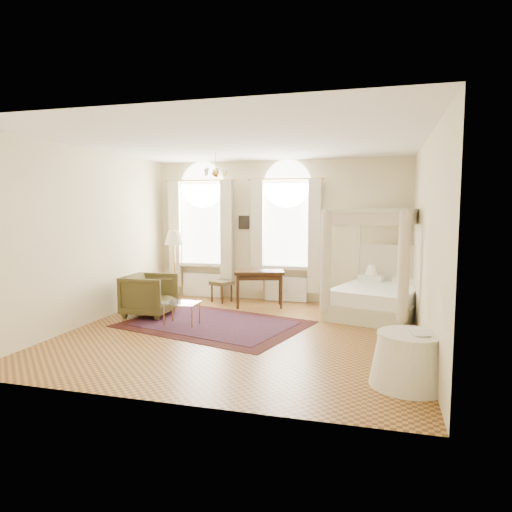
{
  "coord_description": "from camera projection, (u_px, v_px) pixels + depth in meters",
  "views": [
    {
      "loc": [
        2.31,
        -7.5,
        2.19
      ],
      "look_at": [
        0.15,
        0.4,
        1.33
      ],
      "focal_mm": 32.0,
      "sensor_mm": 36.0,
      "label": 1
    }
  ],
  "objects": [
    {
      "name": "wall_pictures",
      "position": [
        282.0,
        221.0,
        10.66
      ],
      "size": [
        2.54,
        0.03,
        0.39
      ],
      "color": "black",
      "rests_on": "room_walls"
    },
    {
      "name": "nightstand_lamp",
      "position": [
        371.0,
        271.0,
        10.02
      ],
      "size": [
        0.26,
        0.26,
        0.39
      ],
      "color": "#B8893D",
      "rests_on": "nightstand"
    },
    {
      "name": "window_right",
      "position": [
        286.0,
        238.0,
        10.58
      ],
      "size": [
        1.62,
        0.27,
        3.29
      ],
      "color": "silver",
      "rests_on": "room_walls"
    },
    {
      "name": "canopy_bed",
      "position": [
        377.0,
        292.0,
        9.21
      ],
      "size": [
        2.13,
        2.38,
        2.18
      ],
      "color": "beige",
      "rests_on": "ground"
    },
    {
      "name": "side_table",
      "position": [
        409.0,
        360.0,
        5.63
      ],
      "size": [
        0.97,
        0.97,
        0.66
      ],
      "color": "beige",
      "rests_on": "ground"
    },
    {
      "name": "oriental_rug",
      "position": [
        215.0,
        324.0,
        8.63
      ],
      "size": [
        3.78,
        3.14,
        0.01
      ],
      "color": "#40140F",
      "rests_on": "ground"
    },
    {
      "name": "room_walls",
      "position": [
        241.0,
        220.0,
        7.82
      ],
      "size": [
        6.0,
        6.0,
        6.0
      ],
      "color": "beige",
      "rests_on": "ground"
    },
    {
      "name": "stool",
      "position": [
        222.0,
        284.0,
        10.65
      ],
      "size": [
        0.57,
        0.57,
        0.5
      ],
      "color": "#4A3C1F",
      "rests_on": "ground"
    },
    {
      "name": "nightstand",
      "position": [
        374.0,
        295.0,
        10.01
      ],
      "size": [
        0.42,
        0.38,
        0.55
      ],
      "primitive_type": "cube",
      "rotation": [
        0.0,
        0.0,
        0.09
      ],
      "color": "#361F0E",
      "rests_on": "ground"
    },
    {
      "name": "laptop",
      "position": [
        267.0,
        271.0,
        9.89
      ],
      "size": [
        0.42,
        0.34,
        0.03
      ],
      "primitive_type": "imported",
      "rotation": [
        0.0,
        0.0,
        2.8
      ],
      "color": "black",
      "rests_on": "writing_desk"
    },
    {
      "name": "chandelier",
      "position": [
        216.0,
        172.0,
        9.11
      ],
      "size": [
        0.51,
        0.45,
        0.5
      ],
      "color": "#B8893D",
      "rests_on": "room_walls"
    },
    {
      "name": "book",
      "position": [
        412.0,
        333.0,
        5.54
      ],
      "size": [
        0.25,
        0.3,
        0.03
      ],
      "primitive_type": "imported",
      "rotation": [
        0.0,
        0.0,
        0.18
      ],
      "color": "black",
      "rests_on": "side_table"
    },
    {
      "name": "armchair",
      "position": [
        149.0,
        295.0,
        9.28
      ],
      "size": [
        0.97,
        0.95,
        0.85
      ],
      "primitive_type": "imported",
      "rotation": [
        0.0,
        0.0,
        1.61
      ],
      "color": "#473F1E",
      "rests_on": "ground"
    },
    {
      "name": "writing_desk",
      "position": [
        259.0,
        276.0,
        10.09
      ],
      "size": [
        1.19,
        0.84,
        0.81
      ],
      "color": "#361F0E",
      "rests_on": "ground"
    },
    {
      "name": "coffee_table",
      "position": [
        182.0,
        304.0,
        8.52
      ],
      "size": [
        0.65,
        0.45,
        0.44
      ],
      "color": "white",
      "rests_on": "ground"
    },
    {
      "name": "window_left",
      "position": [
        202.0,
        237.0,
        11.13
      ],
      "size": [
        1.62,
        0.27,
        3.29
      ],
      "color": "silver",
      "rests_on": "room_walls"
    },
    {
      "name": "ground",
      "position": [
        242.0,
        333.0,
        8.03
      ],
      "size": [
        6.0,
        6.0,
        0.0
      ],
      "primitive_type": "plane",
      "color": "#AD6D32",
      "rests_on": "ground"
    },
    {
      "name": "floor_lamp",
      "position": [
        174.0,
        242.0,
        10.36
      ],
      "size": [
        0.43,
        0.43,
        1.68
      ],
      "color": "#B8893D",
      "rests_on": "ground"
    }
  ]
}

